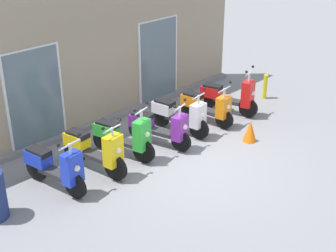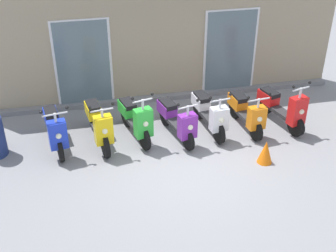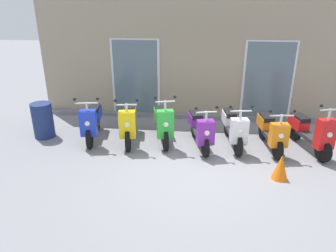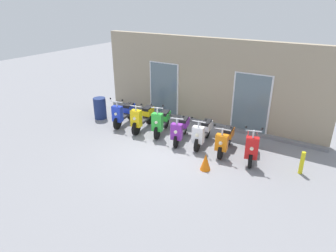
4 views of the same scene
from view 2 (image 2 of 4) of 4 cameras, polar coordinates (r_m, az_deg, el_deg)
ground_plane at (r=9.69m, az=2.29°, el=-4.78°), size 40.00×40.00×0.00m
storefront_facade at (r=11.65m, az=-1.35°, el=11.03°), size 9.42×0.50×3.42m
scooter_blue at (r=10.22m, az=-13.97°, el=-0.33°), size 0.64×1.59×1.25m
scooter_yellow at (r=10.19m, az=-8.69°, el=0.25°), size 0.62×1.69×1.26m
scooter_green at (r=10.29m, az=-4.10°, el=0.91°), size 0.69×1.57×1.33m
scooter_purple at (r=10.32m, az=1.07°, el=0.84°), size 0.72×1.60×1.19m
scooter_white at (r=10.61m, az=5.17°, el=1.67°), size 0.59×1.65×1.20m
scooter_orange at (r=10.81m, az=9.74°, el=1.78°), size 0.59×1.54×1.15m
scooter_red at (r=11.11m, az=14.09°, el=2.30°), size 0.74×1.61×1.33m
traffic_cone at (r=9.81m, az=12.10°, el=-3.18°), size 0.32×0.32×0.52m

